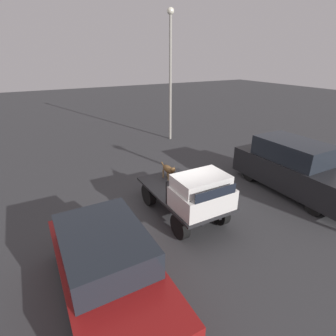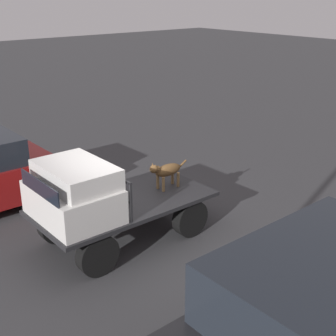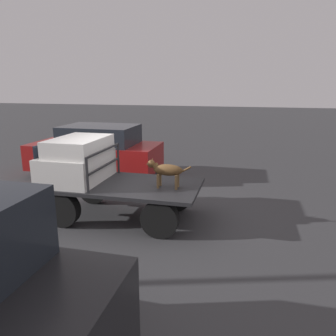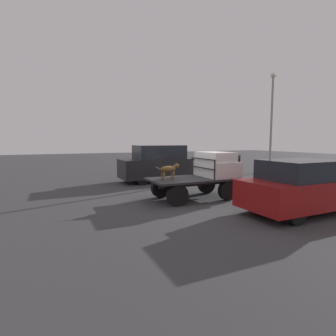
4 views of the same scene
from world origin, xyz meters
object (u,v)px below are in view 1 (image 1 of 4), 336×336
(dog, at_px, (169,170))
(light_pole_near, at_px, (170,66))
(parked_sedan, at_px, (108,269))
(parked_pickup_far, at_px, (294,168))
(flatbed_truck, at_px, (182,198))

(dog, height_order, light_pole_near, light_pole_near)
(parked_sedan, distance_m, light_pole_near, 13.00)
(parked_pickup_far, relative_size, light_pole_near, 0.66)
(dog, bearing_deg, parked_pickup_far, 60.49)
(flatbed_truck, distance_m, parked_pickup_far, 4.81)
(parked_sedan, relative_size, parked_pickup_far, 0.88)
(dog, relative_size, light_pole_near, 0.13)
(dog, distance_m, parked_sedan, 4.66)
(parked_pickup_far, distance_m, light_pole_near, 9.36)
(parked_pickup_far, bearing_deg, light_pole_near, -176.77)
(parked_sedan, distance_m, parked_pickup_far, 8.15)
(parked_sedan, height_order, parked_pickup_far, parked_pickup_far)
(flatbed_truck, distance_m, parked_sedan, 3.94)
(parked_sedan, bearing_deg, parked_pickup_far, 103.42)
(dog, xyz_separation_m, parked_sedan, (3.26, -3.31, -0.38))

